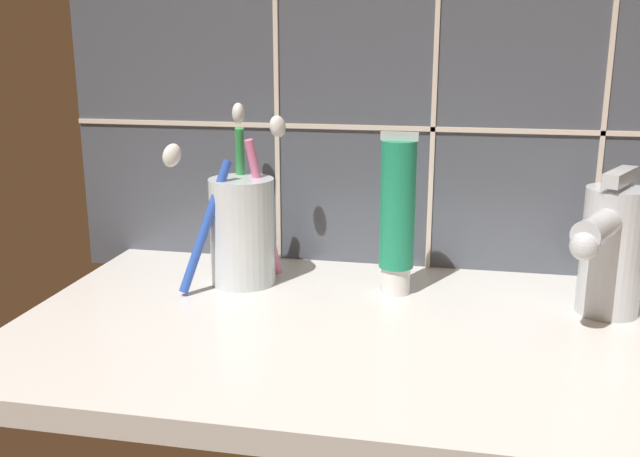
% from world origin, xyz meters
% --- Properties ---
extents(sink_counter, '(0.67, 0.36, 0.02)m').
position_xyz_m(sink_counter, '(0.00, 0.00, 0.01)').
color(sink_counter, silver).
rests_on(sink_counter, ground).
extents(tile_wall_backsplash, '(0.77, 0.02, 0.45)m').
position_xyz_m(tile_wall_backsplash, '(0.00, 0.18, 0.22)').
color(tile_wall_backsplash, '#4C515B').
rests_on(tile_wall_backsplash, ground).
extents(toothbrush_cup, '(0.10, 0.12, 0.18)m').
position_xyz_m(toothbrush_cup, '(-0.16, 0.09, 0.08)').
color(toothbrush_cup, silver).
rests_on(toothbrush_cup, sink_counter).
extents(toothpaste_tube, '(0.04, 0.03, 0.16)m').
position_xyz_m(toothpaste_tube, '(-0.01, 0.09, 0.10)').
color(toothpaste_tube, white).
rests_on(toothpaste_tube, sink_counter).
extents(sink_faucet, '(0.08, 0.12, 0.13)m').
position_xyz_m(sink_faucet, '(0.18, 0.07, 0.08)').
color(sink_faucet, silver).
rests_on(sink_faucet, sink_counter).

